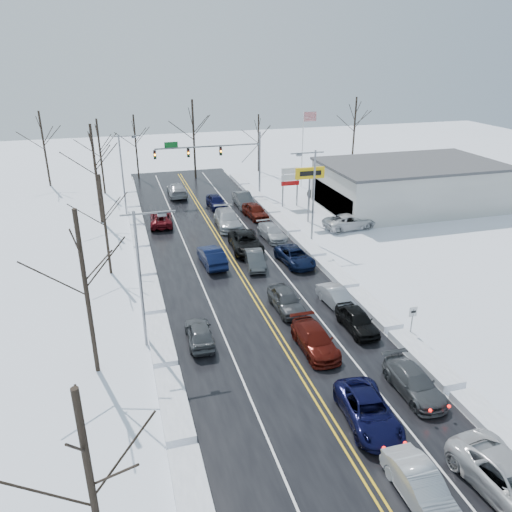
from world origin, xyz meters
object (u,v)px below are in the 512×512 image
object	(u,v)px
tires_plus_sign	(310,177)
dealership_building	(409,185)
oncoming_car_0	(212,265)
flagpole	(304,143)
traffic_signal_mast	(220,154)

from	to	relation	value
tires_plus_sign	dealership_building	distance (m)	13.82
dealership_building	oncoming_car_0	bearing A→B (deg)	-157.76
dealership_building	oncoming_car_0	xyz separation A→B (m)	(-25.89, -10.59, -2.66)
tires_plus_sign	flagpole	bearing A→B (deg)	71.56
oncoming_car_0	tires_plus_sign	bearing A→B (deg)	-148.41
flagpole	oncoming_car_0	world-z (taller)	flagpole
flagpole	dealership_building	world-z (taller)	flagpole
flagpole	dealership_building	distance (m)	15.24
tires_plus_sign	dealership_building	world-z (taller)	tires_plus_sign
traffic_signal_mast	dealership_building	size ratio (longest dim) A/B	0.65
traffic_signal_mast	flagpole	distance (m)	11.90
dealership_building	oncoming_car_0	size ratio (longest dim) A/B	4.19
dealership_building	oncoming_car_0	distance (m)	28.10
traffic_signal_mast	tires_plus_sign	world-z (taller)	traffic_signal_mast
traffic_signal_mast	flagpole	world-z (taller)	flagpole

